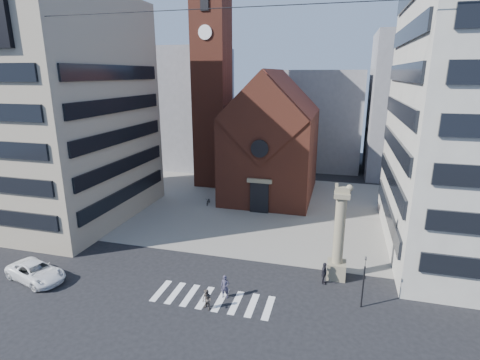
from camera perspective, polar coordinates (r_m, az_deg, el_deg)
name	(u,v)px	position (r m, az deg, el deg)	size (l,w,h in m)	color
ground	(218,279)	(34.10, -3.37, -14.81)	(120.00, 120.00, 0.00)	black
piazza	(262,207)	(50.76, 3.44, -4.13)	(46.00, 30.00, 0.05)	gray
zebra_crossing	(213,299)	(31.55, -4.19, -17.62)	(10.20, 3.20, 0.01)	white
church	(272,141)	(54.44, 4.90, 5.90)	(12.00, 16.65, 18.00)	brown
campanile	(212,85)	(59.07, -4.26, 14.27)	(5.50, 5.50, 31.20)	brown
building_left	(52,112)	(50.67, -26.71, 9.27)	(18.00, 20.00, 26.00)	gray
bg_block_left	(184,108)	(74.16, -8.49, 10.81)	(16.00, 14.00, 22.00)	gray
bg_block_mid	(323,120)	(73.29, 12.48, 8.98)	(14.00, 12.00, 18.00)	gray
bg_block_right	(419,107)	(71.03, 25.67, 10.03)	(16.00, 14.00, 24.00)	gray
lion_column	(339,242)	(33.75, 14.79, -9.07)	(1.63, 1.60, 8.68)	gray
traffic_light	(364,281)	(30.81, 18.31, -14.37)	(0.13, 0.16, 4.30)	black
white_car	(36,272)	(37.92, -28.66, -12.19)	(2.63, 5.71, 1.59)	white
pedestrian_0	(225,287)	(31.16, -2.30, -15.94)	(0.71, 0.47, 1.95)	#333144
pedestrian_1	(207,300)	(29.96, -5.09, -17.73)	(0.82, 0.64, 1.68)	#554B44
pedestrian_2	(324,273)	(33.69, 12.68, -13.69)	(1.15, 0.48, 1.96)	#232128
scooter_0	(208,201)	(51.62, -4.86, -3.23)	(0.62, 1.79, 0.94)	black
scooter_1	(220,202)	(51.08, -3.13, -3.34)	(0.49, 1.74, 1.04)	black
scooter_2	(231,203)	(50.63, -1.37, -3.56)	(0.62, 1.79, 0.94)	black
scooter_3	(243,204)	(50.20, 0.43, -3.67)	(0.49, 1.74, 1.04)	black
scooter_4	(255,205)	(49.85, 2.26, -3.89)	(0.62, 1.79, 0.94)	black
scooter_5	(267,206)	(49.52, 4.11, -3.99)	(0.49, 1.74, 1.04)	black
scooter_6	(279,208)	(49.27, 5.98, -4.21)	(0.62, 1.79, 0.94)	black
scooter_7	(292,208)	(49.04, 7.87, -4.31)	(0.49, 1.74, 1.04)	black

